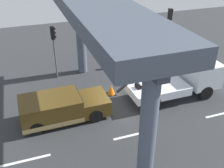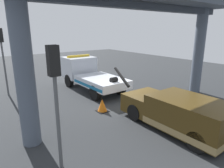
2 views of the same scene
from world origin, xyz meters
TOP-DOWN VIEW (x-y plane):
  - ground_plane at (0.00, 0.00)m, footprint 60.00×40.00m
  - lane_stripe_mid at (0.00, -2.82)m, footprint 2.60×0.16m
  - lane_stripe_east at (6.00, -2.82)m, footprint 2.60×0.16m
  - tow_truck_white at (4.68, 0.01)m, footprint 7.27×2.48m
  - towed_van_green at (-3.62, -0.00)m, footprint 5.22×2.27m
  - overpass_structure at (-0.88, 0.00)m, footprint 3.60×13.54m
  - traffic_light_near at (-2.98, 5.41)m, footprint 0.39×0.32m
  - traffic_light_far at (6.52, 5.41)m, footprint 0.39×0.32m
  - traffic_cone_orange at (0.14, 1.68)m, footprint 0.61×0.61m

SIDE VIEW (x-z plane):
  - ground_plane at x=0.00m, z-range -0.10..0.00m
  - lane_stripe_mid at x=0.00m, z-range 0.00..0.01m
  - lane_stripe_east at x=6.00m, z-range 0.00..0.01m
  - traffic_cone_orange at x=0.14m, z-range -0.02..0.71m
  - towed_van_green at x=-3.62m, z-range -0.01..1.57m
  - tow_truck_white at x=4.68m, z-range -0.03..2.43m
  - traffic_light_near at x=-2.98m, z-range 0.93..4.98m
  - traffic_light_far at x=6.52m, z-range 1.03..5.58m
  - overpass_structure at x=-0.88m, z-range 2.46..9.07m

